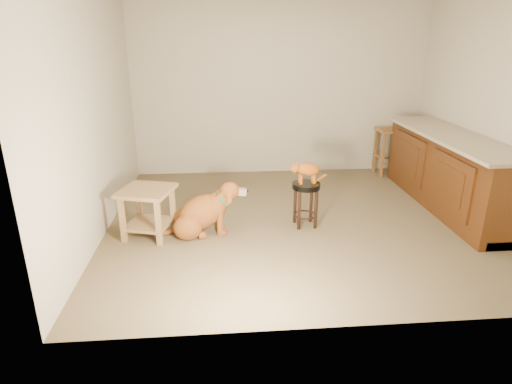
{
  "coord_description": "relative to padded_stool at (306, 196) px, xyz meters",
  "views": [
    {
      "loc": [
        -0.94,
        -4.63,
        2.07
      ],
      "look_at": [
        -0.56,
        -0.2,
        0.45
      ],
      "focal_mm": 30.0,
      "sensor_mm": 36.0,
      "label": 1
    }
  ],
  "objects": [
    {
      "name": "tabby_kitten",
      "position": [
        -0.01,
        0.0,
        0.31
      ],
      "size": [
        0.45,
        0.19,
        0.29
      ],
      "rotation": [
        0.0,
        0.0,
        0.07
      ],
      "color": "#873F0D",
      "rests_on": "padded_stool"
    },
    {
      "name": "padded_stool",
      "position": [
        0.0,
        0.0,
        0.0
      ],
      "size": [
        0.32,
        0.32,
        0.52
      ],
      "rotation": [
        0.0,
        0.0,
        0.07
      ],
      "color": "black",
      "rests_on": "ground"
    },
    {
      "name": "side_table",
      "position": [
        -1.75,
        -0.12,
        -0.01
      ],
      "size": [
        0.65,
        0.65,
        0.54
      ],
      "rotation": [
        0.0,
        0.0,
        -0.28
      ],
      "color": "olive",
      "rests_on": "ground"
    },
    {
      "name": "cabinet_run",
      "position": [
        1.93,
        0.45,
        0.07
      ],
      "size": [
        0.7,
        2.56,
        0.94
      ],
      "color": "#46240C",
      "rests_on": "ground"
    },
    {
      "name": "wood_stool",
      "position": [
        1.68,
        1.85,
        0.01
      ],
      "size": [
        0.4,
        0.4,
        0.73
      ],
      "rotation": [
        0.0,
        0.0,
        0.02
      ],
      "color": "brown",
      "rests_on": "ground"
    },
    {
      "name": "floor",
      "position": [
        -0.01,
        0.15,
        -0.37
      ],
      "size": [
        4.5,
        4.0,
        0.01
      ],
      "primitive_type": "cube",
      "color": "brown",
      "rests_on": "ground"
    },
    {
      "name": "golden_retriever",
      "position": [
        -1.18,
        -0.11,
        -0.13
      ],
      "size": [
        0.99,
        0.51,
        0.63
      ],
      "rotation": [
        0.0,
        0.0,
        0.09
      ],
      "color": "brown",
      "rests_on": "ground"
    },
    {
      "name": "room_shell",
      "position": [
        -0.01,
        0.15,
        1.31
      ],
      "size": [
        4.54,
        4.04,
        2.62
      ],
      "color": "#AAA189",
      "rests_on": "ground"
    }
  ]
}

